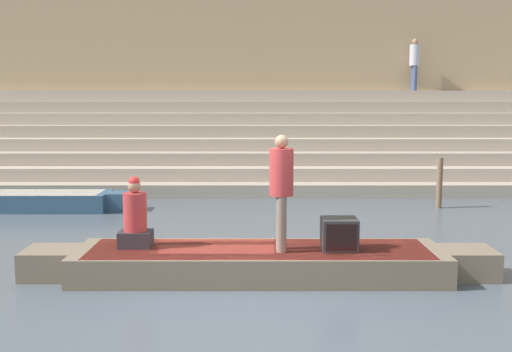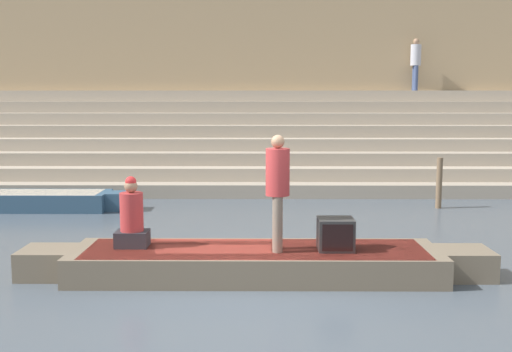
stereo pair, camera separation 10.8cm
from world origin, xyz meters
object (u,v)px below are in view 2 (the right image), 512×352
object	(u,v)px
tv_set	(336,234)
moored_boat_shore	(15,200)
person_standing	(278,185)
mooring_post	(439,183)
rowboat_main	(255,262)
person_rowing	(132,219)
person_on_steps	(416,61)

from	to	relation	value
tv_set	moored_boat_shore	world-z (taller)	tv_set
person_standing	mooring_post	distance (m)	6.86
rowboat_main	mooring_post	size ratio (longest dim) A/B	5.68
person_standing	mooring_post	xyz separation A→B (m)	(3.94, 5.56, -0.76)
moored_boat_shore	mooring_post	size ratio (longest dim) A/B	4.62
person_standing	person_rowing	size ratio (longest dim) A/B	1.59
tv_set	person_on_steps	world-z (taller)	person_on_steps
person_on_steps	person_rowing	bearing A→B (deg)	-167.81
mooring_post	person_on_steps	world-z (taller)	person_on_steps
person_rowing	moored_boat_shore	size ratio (longest dim) A/B	0.19
rowboat_main	person_on_steps	world-z (taller)	person_on_steps
person_rowing	person_on_steps	world-z (taller)	person_on_steps
tv_set	person_on_steps	xyz separation A→B (m)	(4.00, 11.50, 3.14)
person_standing	person_on_steps	world-z (taller)	person_on_steps
person_standing	moored_boat_shore	distance (m)	8.03
rowboat_main	mooring_post	world-z (taller)	mooring_post
tv_set	moored_boat_shore	bearing A→B (deg)	147.49
moored_boat_shore	person_on_steps	bearing A→B (deg)	29.24
person_standing	rowboat_main	bearing A→B (deg)	159.69
moored_boat_shore	mooring_post	bearing A→B (deg)	0.53
moored_boat_shore	person_on_steps	xyz separation A→B (m)	(10.74, 6.24, 3.56)
person_rowing	tv_set	size ratio (longest dim) A/B	2.04
person_standing	person_on_steps	size ratio (longest dim) A/B	0.98
mooring_post	person_on_steps	size ratio (longest dim) A/B	0.71
person_rowing	mooring_post	world-z (taller)	person_rowing
rowboat_main	person_on_steps	xyz separation A→B (m)	(5.14, 11.46, 3.56)
moored_boat_shore	person_on_steps	size ratio (longest dim) A/B	3.28
tv_set	rowboat_main	bearing A→B (deg)	-176.77
rowboat_main	person_on_steps	size ratio (longest dim) A/B	4.02
person_standing	tv_set	distance (m)	1.10
person_on_steps	mooring_post	bearing A→B (deg)	-144.78
person_standing	person_rowing	xyz separation A→B (m)	(-2.11, 0.22, -0.53)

